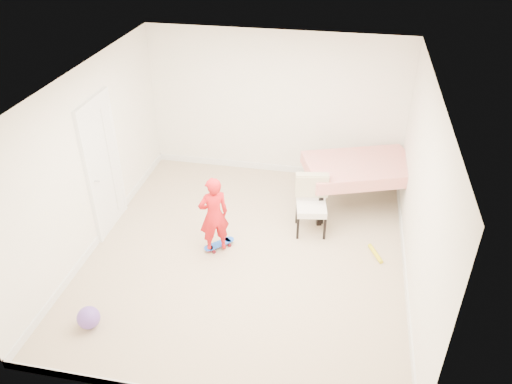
% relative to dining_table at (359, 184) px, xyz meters
% --- Properties ---
extents(ground, '(5.00, 5.00, 0.00)m').
position_rel_dining_table_xyz_m(ground, '(-1.54, -1.60, -0.41)').
color(ground, tan).
rests_on(ground, ground).
extents(ceiling, '(4.50, 5.00, 0.04)m').
position_rel_dining_table_xyz_m(ceiling, '(-1.54, -1.60, 2.17)').
color(ceiling, white).
rests_on(ceiling, wall_back).
extents(wall_back, '(4.50, 0.04, 2.60)m').
position_rel_dining_table_xyz_m(wall_back, '(-1.54, 0.88, 0.89)').
color(wall_back, white).
rests_on(wall_back, ground).
extents(wall_front, '(4.50, 0.04, 2.60)m').
position_rel_dining_table_xyz_m(wall_front, '(-1.54, -4.08, 0.89)').
color(wall_front, white).
rests_on(wall_front, ground).
extents(wall_left, '(0.04, 5.00, 2.60)m').
position_rel_dining_table_xyz_m(wall_left, '(-3.77, -1.60, 0.89)').
color(wall_left, white).
rests_on(wall_left, ground).
extents(wall_right, '(0.04, 5.00, 2.60)m').
position_rel_dining_table_xyz_m(wall_right, '(0.69, -1.60, 0.89)').
color(wall_right, white).
rests_on(wall_right, ground).
extents(door, '(0.11, 0.94, 2.11)m').
position_rel_dining_table_xyz_m(door, '(-3.76, -1.30, 0.62)').
color(door, white).
rests_on(door, ground).
extents(baseboard_back, '(4.50, 0.02, 0.12)m').
position_rel_dining_table_xyz_m(baseboard_back, '(-1.54, 0.89, -0.35)').
color(baseboard_back, white).
rests_on(baseboard_back, ground).
extents(baseboard_left, '(0.02, 5.00, 0.12)m').
position_rel_dining_table_xyz_m(baseboard_left, '(-3.78, -1.60, -0.35)').
color(baseboard_left, white).
rests_on(baseboard_left, ground).
extents(baseboard_right, '(0.02, 5.00, 0.12)m').
position_rel_dining_table_xyz_m(baseboard_right, '(0.70, -1.60, -0.35)').
color(baseboard_right, white).
rests_on(baseboard_right, ground).
extents(dining_table, '(1.99, 1.60, 0.81)m').
position_rel_dining_table_xyz_m(dining_table, '(0.00, 0.00, 0.00)').
color(dining_table, red).
rests_on(dining_table, ground).
extents(dining_chair, '(0.59, 0.65, 0.91)m').
position_rel_dining_table_xyz_m(dining_chair, '(-0.69, -0.87, 0.05)').
color(dining_chair, silver).
rests_on(dining_chair, ground).
extents(skateboard, '(0.47, 0.48, 0.07)m').
position_rel_dining_table_xyz_m(skateboard, '(-1.97, -1.54, -0.37)').
color(skateboard, blue).
rests_on(skateboard, ground).
extents(child, '(0.52, 0.48, 1.20)m').
position_rel_dining_table_xyz_m(child, '(-2.00, -1.62, 0.19)').
color(child, red).
rests_on(child, ground).
extents(balloon, '(0.28, 0.28, 0.28)m').
position_rel_dining_table_xyz_m(balloon, '(-3.13, -3.33, -0.27)').
color(balloon, '#6B48AE').
rests_on(balloon, ground).
extents(foam_toy, '(0.22, 0.39, 0.06)m').
position_rel_dining_table_xyz_m(foam_toy, '(0.31, -1.28, -0.38)').
color(foam_toy, yellow).
rests_on(foam_toy, ground).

